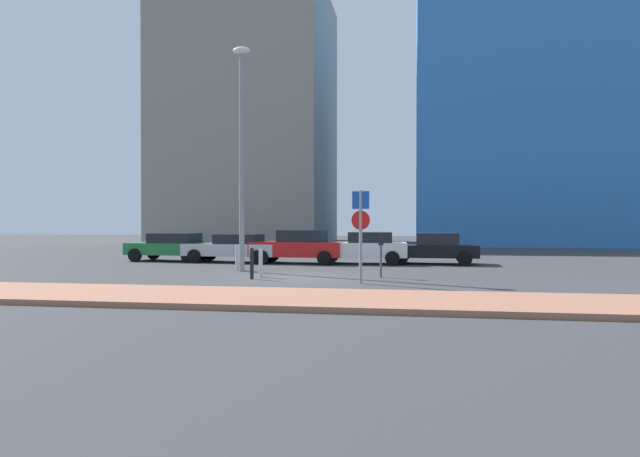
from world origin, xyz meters
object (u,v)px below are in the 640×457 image
Objects in this scene: traffic_bollard_mid at (252,264)px; street_lamp at (242,143)px; parking_meter at (381,251)px; traffic_bollard_far at (261,263)px; parked_car_white at (363,247)px; parked_car_green at (171,246)px; traffic_bollard_near at (237,258)px; parked_car_black at (434,248)px; parked_car_red at (299,246)px; parked_car_silver at (234,247)px; parking_sign_post at (361,225)px.

street_lamp is at bearing 113.54° from traffic_bollard_mid.
traffic_bollard_far is (-4.13, -0.56, -0.42)m from parking_meter.
traffic_bollard_mid is (-3.07, -7.58, -0.24)m from parked_car_white.
traffic_bollard_near is at bearing -43.12° from parked_car_green.
street_lamp reaches higher than parked_car_black.
parked_car_black reaches higher than traffic_bollard_far.
parked_car_green is 0.98× the size of parked_car_red.
parked_car_red is at bearing -3.09° from parked_car_silver.
traffic_bollard_near is at bearing -70.06° from parked_car_silver.
parking_sign_post is (6.83, -8.32, 1.12)m from parked_car_silver.
parked_car_red is 6.22m from parked_car_black.
traffic_bollard_near is 0.96× the size of traffic_bollard_mid.
traffic_bollard_mid is at bearing -112.02° from parked_car_white.
parked_car_green is at bearing -179.54° from parked_car_black.
parked_car_red is at bearing 89.34° from traffic_bollard_mid.
parked_car_red is 8.99m from parking_sign_post.
parked_car_green is 1.46× the size of parking_sign_post.
traffic_bollard_near is at bearing 115.22° from traffic_bollard_mid.
parked_car_red is 0.50× the size of street_lamp.
parked_car_white is (6.17, 0.04, 0.06)m from parked_car_silver.
traffic_bollard_near is at bearing -149.36° from parked_car_black.
parked_car_black is at bearing 2.69° from parked_car_silver.
street_lamp is (-1.31, -4.57, 4.20)m from parked_car_red.
parked_car_white is (9.49, -0.30, 0.03)m from parked_car_green.
parked_car_black is 7.02m from parking_meter.
traffic_bollard_far is at bearing -113.29° from parked_car_white.
street_lamp is at bearing -56.78° from traffic_bollard_near.
parked_car_silver is at bearing 176.91° from parked_car_red.
parked_car_silver is at bearing -179.66° from parked_car_white.
parked_car_green is 6.53m from parked_car_red.
parking_sign_post is (-2.54, -8.76, 1.10)m from parked_car_black.
parked_car_black is at bearing 30.64° from traffic_bollard_near.
traffic_bollard_far is (0.02, -6.66, -0.31)m from parked_car_red.
street_lamp reaches higher than parking_meter.
parked_car_green is at bearing 175.52° from parked_car_red.
parking_sign_post is 2.77× the size of traffic_bollard_mid.
parking_sign_post is at bearing -37.82° from traffic_bollard_near.
parking_sign_post is at bearing -11.76° from traffic_bollard_mid.
parked_car_silver is 6.67m from street_lamp.
traffic_bollard_mid is at bearing -67.68° from parked_car_silver.
parked_car_red is 6.67m from traffic_bollard_far.
traffic_bollard_far is (0.11, 0.71, -0.03)m from traffic_bollard_mid.
parked_car_white is 1.46× the size of parking_sign_post.
parked_car_white is 4.28× the size of traffic_bollard_far.
parked_car_red is 1.05× the size of parked_car_black.
parking_meter reaches higher than traffic_bollard_near.
parking_sign_post is (10.15, -8.66, 1.09)m from parked_car_green.
parking_meter reaches higher than traffic_bollard_far.
parked_car_silver reaches higher than traffic_bollard_near.
parked_car_white reaches higher than parking_meter.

